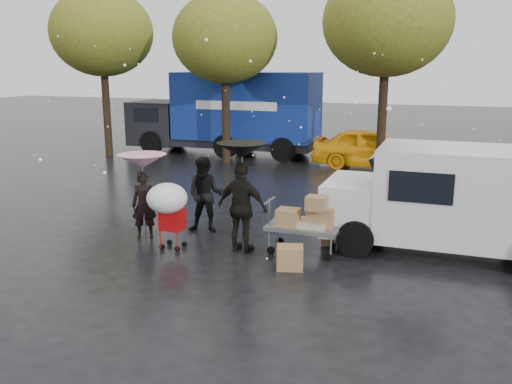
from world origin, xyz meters
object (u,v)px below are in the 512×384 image
(person_pink, at_px, (144,205))
(yellow_taxi, at_px, (372,148))
(white_van, at_px, (454,198))
(shopping_cart, at_px, (168,202))
(person_black, at_px, (242,207))
(blue_truck, at_px, (229,113))
(vendor_cart, at_px, (307,220))

(person_pink, relative_size, yellow_taxi, 0.34)
(white_van, bearing_deg, shopping_cart, -160.73)
(person_black, distance_m, blue_truck, 12.73)
(white_van, bearing_deg, person_pink, -168.37)
(person_black, xyz_separation_m, white_van, (4.10, 1.45, 0.21))
(person_pink, distance_m, yellow_taxi, 10.87)
(white_van, bearing_deg, blue_truck, 132.34)
(person_black, relative_size, vendor_cart, 1.26)
(shopping_cart, height_order, yellow_taxi, yellow_taxi)
(person_pink, xyz_separation_m, white_van, (6.50, 1.34, 0.40))
(person_pink, distance_m, vendor_cart, 3.71)
(person_pink, relative_size, person_black, 0.80)
(vendor_cart, bearing_deg, person_pink, -176.33)
(white_van, relative_size, yellow_taxi, 1.10)
(shopping_cart, bearing_deg, blue_truck, 107.00)
(vendor_cart, xyz_separation_m, white_van, (2.80, 1.10, 0.43))
(person_black, bearing_deg, blue_truck, -58.91)
(person_black, height_order, shopping_cart, person_black)
(vendor_cart, height_order, shopping_cart, shopping_cart)
(yellow_taxi, bearing_deg, shopping_cart, 165.32)
(shopping_cart, xyz_separation_m, blue_truck, (-3.70, 12.10, 0.69))
(white_van, bearing_deg, vendor_cart, -158.53)
(blue_truck, distance_m, yellow_taxi, 6.56)
(person_pink, distance_m, shopping_cart, 1.16)
(person_black, relative_size, yellow_taxi, 0.43)
(blue_truck, bearing_deg, shopping_cart, -73.00)
(shopping_cart, bearing_deg, person_pink, 147.37)
(vendor_cart, bearing_deg, yellow_taxi, 90.52)
(person_black, height_order, white_van, white_van)
(vendor_cart, xyz_separation_m, yellow_taxi, (-0.09, 10.01, 0.03))
(vendor_cart, xyz_separation_m, blue_truck, (-6.46, 11.26, 1.03))
(person_pink, height_order, blue_truck, blue_truck)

